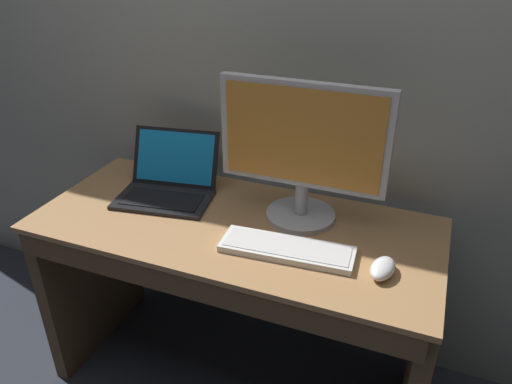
{
  "coord_description": "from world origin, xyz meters",
  "views": [
    {
      "loc": [
        0.61,
        -1.33,
        1.68
      ],
      "look_at": [
        0.08,
        0.0,
        0.91
      ],
      "focal_mm": 34.14,
      "sensor_mm": 36.0,
      "label": 1
    }
  ],
  "objects_px": {
    "external_monitor": "(303,150)",
    "computer_mouse": "(383,268)",
    "laptop_black": "(167,186)",
    "wired_keyboard": "(287,249)"
  },
  "relations": [
    {
      "from": "laptop_black",
      "to": "external_monitor",
      "type": "bearing_deg",
      "value": 2.04
    },
    {
      "from": "wired_keyboard",
      "to": "computer_mouse",
      "type": "height_order",
      "value": "computer_mouse"
    },
    {
      "from": "external_monitor",
      "to": "computer_mouse",
      "type": "relative_size",
      "value": 4.76
    },
    {
      "from": "external_monitor",
      "to": "wired_keyboard",
      "type": "height_order",
      "value": "external_monitor"
    },
    {
      "from": "laptop_black",
      "to": "wired_keyboard",
      "type": "relative_size",
      "value": 0.9
    },
    {
      "from": "laptop_black",
      "to": "computer_mouse",
      "type": "bearing_deg",
      "value": -12.66
    },
    {
      "from": "computer_mouse",
      "to": "wired_keyboard",
      "type": "bearing_deg",
      "value": -171.68
    },
    {
      "from": "external_monitor",
      "to": "wired_keyboard",
      "type": "distance_m",
      "value": 0.33
    },
    {
      "from": "laptop_black",
      "to": "wired_keyboard",
      "type": "distance_m",
      "value": 0.58
    },
    {
      "from": "external_monitor",
      "to": "wired_keyboard",
      "type": "xyz_separation_m",
      "value": [
        0.02,
        -0.21,
        -0.26
      ]
    }
  ]
}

